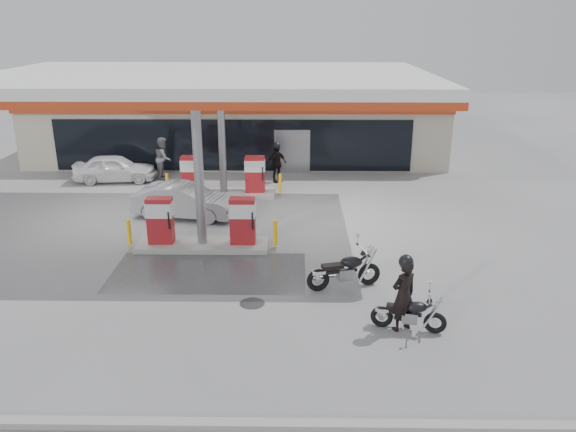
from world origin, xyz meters
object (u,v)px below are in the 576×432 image
(biker_main, at_px, (403,295))
(biker_walking, at_px, (277,164))
(sedan_white, at_px, (115,168))
(parked_car_right, at_px, (394,153))
(main_motorcycle, at_px, (410,315))
(hatchback_silver, at_px, (185,201))
(parked_car_left, at_px, (107,151))
(pump_island_near, at_px, (202,228))
(attendant, at_px, (163,158))
(parked_motorcycle, at_px, (345,271))
(pump_island_far, at_px, (223,180))

(biker_main, relative_size, biker_walking, 1.06)
(sedan_white, relative_size, parked_car_right, 0.94)
(main_motorcycle, bearing_deg, sedan_white, 143.42)
(hatchback_silver, xyz_separation_m, parked_car_right, (9.65, 8.89, -0.10))
(parked_car_left, bearing_deg, pump_island_near, -170.06)
(pump_island_near, height_order, parked_car_left, pump_island_near)
(biker_main, height_order, hatchback_silver, biker_main)
(attendant, bearing_deg, main_motorcycle, -152.14)
(biker_main, bearing_deg, hatchback_silver, -77.90)
(pump_island_near, relative_size, biker_main, 2.68)
(parked_motorcycle, bearing_deg, attendant, 108.45)
(pump_island_near, relative_size, biker_walking, 2.83)
(parked_car_right, bearing_deg, hatchback_silver, 132.47)
(main_motorcycle, distance_m, parked_car_right, 17.50)
(parked_motorcycle, height_order, hatchback_silver, hatchback_silver)
(hatchback_silver, bearing_deg, biker_walking, -23.42)
(pump_island_near, bearing_deg, biker_main, -41.96)
(main_motorcycle, height_order, biker_walking, biker_walking)
(biker_main, xyz_separation_m, hatchback_silver, (-7.05, 8.40, -0.29))
(biker_main, distance_m, parked_car_left, 21.64)
(parked_motorcycle, distance_m, hatchback_silver, 8.42)
(biker_main, height_order, attendant, attendant)
(biker_main, relative_size, parked_car_right, 0.47)
(attendant, height_order, parked_car_right, attendant)
(hatchback_silver, xyz_separation_m, parked_car_left, (-5.96, 8.89, -0.04))
(pump_island_far, height_order, biker_walking, biker_walking)
(pump_island_far, bearing_deg, hatchback_silver, -111.97)
(pump_island_far, distance_m, parked_motorcycle, 10.11)
(main_motorcycle, height_order, attendant, attendant)
(sedan_white, relative_size, hatchback_silver, 0.94)
(pump_island_near, bearing_deg, hatchback_silver, 110.53)
(biker_main, height_order, parked_car_right, biker_main)
(parked_car_right, bearing_deg, biker_main, 171.27)
(attendant, relative_size, hatchback_silver, 0.50)
(pump_island_near, relative_size, parked_motorcycle, 2.32)
(main_motorcycle, bearing_deg, parked_motorcycle, 134.18)
(main_motorcycle, distance_m, biker_main, 0.56)
(hatchback_silver, bearing_deg, parked_motorcycle, -125.75)
(parked_car_right, bearing_deg, biker_walking, 121.27)
(parked_car_right, height_order, biker_walking, biker_walking)
(attendant, bearing_deg, biker_walking, -101.79)
(attendant, bearing_deg, hatchback_silver, -165.30)
(pump_island_near, relative_size, hatchback_silver, 1.27)
(pump_island_far, height_order, main_motorcycle, pump_island_far)
(main_motorcycle, relative_size, attendant, 0.92)
(pump_island_near, bearing_deg, main_motorcycle, -41.28)
(parked_motorcycle, xyz_separation_m, sedan_white, (-10.15, 11.18, 0.14))
(biker_main, bearing_deg, main_motorcycle, 140.33)
(pump_island_near, relative_size, sedan_white, 1.34)
(pump_island_near, height_order, main_motorcycle, pump_island_near)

